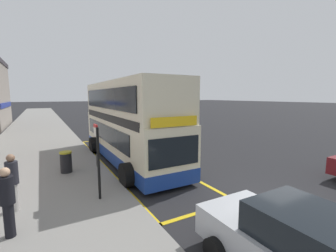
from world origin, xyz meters
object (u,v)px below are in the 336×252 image
object	(u,v)px
double_decker_bus	(128,124)
pedestrian_further_back	(7,199)
litter_bin	(66,162)
pedestrian_waiting_near_sign	(12,180)
bus_stop_sign	(98,155)
parked_car_black_behind	(142,117)
parked_car_silver_ahead	(106,110)
parked_car_silver_far	(304,252)

from	to	relation	value
double_decker_bus	pedestrian_further_back	size ratio (longest dim) A/B	5.72
pedestrian_further_back	litter_bin	distance (m)	4.92
pedestrian_waiting_near_sign	pedestrian_further_back	bearing A→B (deg)	-89.17
bus_stop_sign	litter_bin	xyz separation A→B (m)	(-0.72, 3.44, -1.02)
double_decker_bus	parked_car_black_behind	distance (m)	17.57
parked_car_silver_ahead	bus_stop_sign	bearing A→B (deg)	-104.98
double_decker_bus	parked_car_silver_far	size ratio (longest dim) A/B	2.43
bus_stop_sign	litter_bin	bearing A→B (deg)	101.81
parked_car_black_behind	pedestrian_further_back	size ratio (longest dim) A/B	2.35
pedestrian_waiting_near_sign	parked_car_silver_ahead	bearing A→B (deg)	72.02
parked_car_silver_far	litter_bin	world-z (taller)	parked_car_silver_far
parked_car_black_behind	litter_bin	world-z (taller)	parked_car_black_behind
parked_car_black_behind	litter_bin	distance (m)	19.99
parked_car_silver_ahead	pedestrian_further_back	bearing A→B (deg)	-107.91
bus_stop_sign	parked_car_silver_ahead	distance (m)	39.00
bus_stop_sign	parked_car_black_behind	size ratio (longest dim) A/B	0.61
parked_car_silver_far	pedestrian_waiting_near_sign	xyz separation A→B (m)	(-4.91, 5.91, 0.32)
double_decker_bus	pedestrian_waiting_near_sign	world-z (taller)	double_decker_bus
bus_stop_sign	pedestrian_further_back	bearing A→B (deg)	-155.05
parked_car_black_behind	parked_car_silver_ahead	world-z (taller)	same
double_decker_bus	parked_car_black_behind	size ratio (longest dim) A/B	2.43
parked_car_silver_far	double_decker_bus	bearing A→B (deg)	87.08
parked_car_silver_ahead	parked_car_silver_far	size ratio (longest dim) A/B	1.00
double_decker_bus	bus_stop_sign	xyz separation A→B (m)	(-2.61, -4.40, -0.41)
double_decker_bus	parked_car_silver_ahead	world-z (taller)	double_decker_bus
double_decker_bus	parked_car_silver_ahead	size ratio (longest dim) A/B	2.43
parked_car_silver_far	pedestrian_waiting_near_sign	size ratio (longest dim) A/B	2.35
double_decker_bus	litter_bin	bearing A→B (deg)	-164.02
double_decker_bus	pedestrian_further_back	bearing A→B (deg)	-132.40
bus_stop_sign	parked_car_black_behind	bearing A→B (deg)	63.31
litter_bin	pedestrian_waiting_near_sign	bearing A→B (deg)	-119.34
parked_car_silver_far	pedestrian_further_back	distance (m)	6.60
parked_car_silver_far	pedestrian_further_back	world-z (taller)	pedestrian_further_back
parked_car_black_behind	pedestrian_further_back	bearing A→B (deg)	-123.04
bus_stop_sign	pedestrian_further_back	world-z (taller)	bus_stop_sign
pedestrian_waiting_near_sign	litter_bin	distance (m)	3.59
parked_car_silver_ahead	litter_bin	world-z (taller)	parked_car_silver_ahead
pedestrian_waiting_near_sign	pedestrian_further_back	world-z (taller)	pedestrian_further_back
double_decker_bus	parked_car_silver_ahead	distance (m)	34.14
parked_car_black_behind	double_decker_bus	bearing A→B (deg)	-118.00
parked_car_black_behind	parked_car_silver_far	bearing A→B (deg)	-109.14
pedestrian_waiting_near_sign	litter_bin	size ratio (longest dim) A/B	1.82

